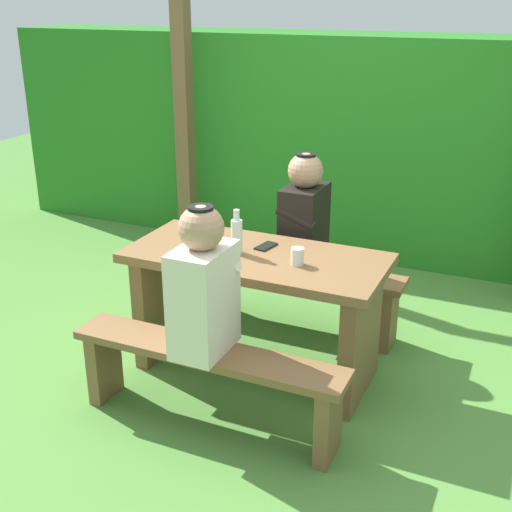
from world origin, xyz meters
name	(u,v)px	position (x,y,z in m)	size (l,w,h in m)	color
ground_plane	(256,369)	(0.00, 0.00, 0.00)	(12.00, 12.00, 0.00)	#4F8438
hedge_backdrop	(368,145)	(0.00, 2.23, 0.86)	(6.40, 0.76, 1.72)	#267621
pergola_post_left	(184,111)	(-1.35, 1.61, 1.14)	(0.12, 0.12, 2.28)	brown
picnic_table	(256,292)	(0.00, 0.00, 0.49)	(1.40, 0.64, 0.71)	brown
bench_near	(207,371)	(0.00, -0.58, 0.31)	(1.40, 0.24, 0.43)	brown
bench_far	(293,283)	(0.00, 0.58, 0.31)	(1.40, 0.24, 0.43)	brown
person_white_shirt	(203,286)	(-0.01, -0.57, 0.76)	(0.25, 0.35, 0.72)	silver
person_black_coat	(304,217)	(0.06, 0.57, 0.76)	(0.25, 0.35, 0.72)	black
drinking_glass	(297,256)	(0.26, -0.05, 0.76)	(0.07, 0.07, 0.09)	silver
bottle_left	(237,235)	(-0.10, -0.03, 0.82)	(0.06, 0.06, 0.24)	silver
cell_phone	(266,246)	(0.01, 0.11, 0.72)	(0.07, 0.14, 0.01)	black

